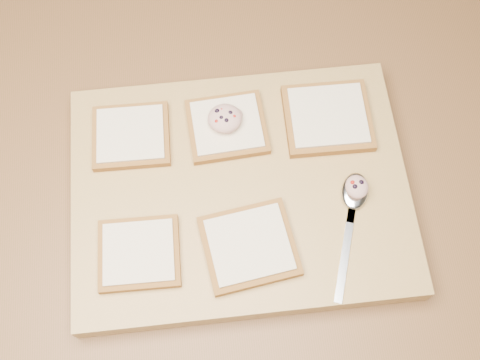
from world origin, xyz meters
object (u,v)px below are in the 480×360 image
at_px(bread_far_center, 227,126).
at_px(tuna_salad_dollop, 225,118).
at_px(spoon, 353,200).
at_px(cutting_board, 240,191).

xyz_separation_m(bread_far_center, tuna_salad_dollop, (-0.00, 0.00, 0.02)).
height_order(bread_far_center, spoon, bread_far_center).
relative_size(cutting_board, spoon, 2.56).
xyz_separation_m(cutting_board, tuna_salad_dollop, (-0.01, 0.10, 0.05)).
distance_m(cutting_board, spoon, 0.17).
bearing_deg(cutting_board, tuna_salad_dollop, 96.85).
distance_m(bread_far_center, spoon, 0.22).
relative_size(tuna_salad_dollop, spoon, 0.27).
distance_m(bread_far_center, tuna_salad_dollop, 0.02).
bearing_deg(cutting_board, spoon, -14.66).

